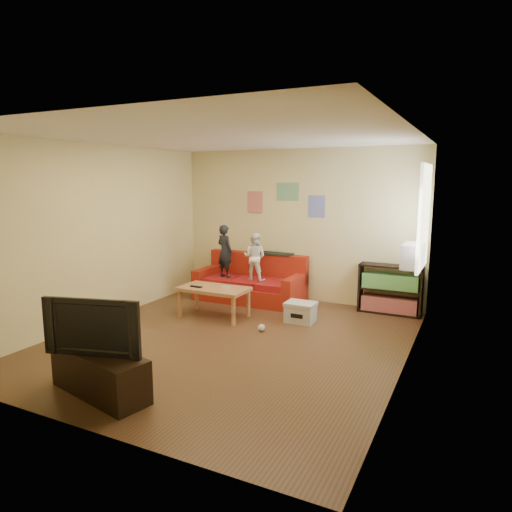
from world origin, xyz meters
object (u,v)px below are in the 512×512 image
at_px(child_a, 225,251).
at_px(television, 97,324).
at_px(file_box, 301,312).
at_px(coffee_table, 214,292).
at_px(tv_stand, 100,373).
at_px(child_b, 255,257).
at_px(bookshelf, 390,292).
at_px(sofa, 251,284).

height_order(child_a, television, child_a).
height_order(child_a, file_box, child_a).
xyz_separation_m(coffee_table, television, (0.34, -2.77, 0.32)).
xyz_separation_m(tv_stand, television, (0.00, 0.00, 0.51)).
height_order(coffee_table, tv_stand, coffee_table).
relative_size(file_box, tv_stand, 0.38).
relative_size(child_b, file_box, 1.86).
bearing_deg(child_a, television, 120.35).
height_order(child_a, tv_stand, child_a).
height_order(file_box, tv_stand, tv_stand).
distance_m(child_a, television, 3.91).
xyz_separation_m(child_a, bookshelf, (2.87, 0.40, -0.53)).
bearing_deg(child_a, coffee_table, 130.31).
bearing_deg(sofa, coffee_table, -92.14).
height_order(sofa, coffee_table, sofa).
xyz_separation_m(child_a, tv_stand, (0.74, -3.84, -0.66)).
relative_size(coffee_table, television, 1.07).
bearing_deg(child_b, child_a, -4.38).
relative_size(child_b, bookshelf, 0.84).
bearing_deg(bookshelf, coffee_table, -149.33).
bearing_deg(coffee_table, sofa, 87.86).
bearing_deg(child_b, file_box, 144.03).
relative_size(sofa, child_a, 2.02).
xyz_separation_m(sofa, tv_stand, (0.29, -4.00, -0.06)).
bearing_deg(file_box, child_a, 158.10).
distance_m(child_b, television, 3.84).
height_order(coffee_table, television, television).
relative_size(child_a, television, 0.95).
bearing_deg(bookshelf, file_box, -136.05).
distance_m(coffee_table, file_box, 1.40).
xyz_separation_m(child_b, bookshelf, (2.27, 0.40, -0.47)).
height_order(coffee_table, bookshelf, bookshelf).
relative_size(child_a, tv_stand, 0.80).
bearing_deg(coffee_table, file_box, 15.38).
distance_m(sofa, file_box, 1.55).
relative_size(sofa, child_b, 2.30).
height_order(child_a, child_b, child_a).
xyz_separation_m(sofa, coffee_table, (-0.05, -1.23, 0.13)).
xyz_separation_m(child_b, file_box, (1.13, -0.70, -0.67)).
bearing_deg(bookshelf, child_b, -170.00).
relative_size(child_a, child_b, 1.14).
bearing_deg(tv_stand, television, 0.00).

